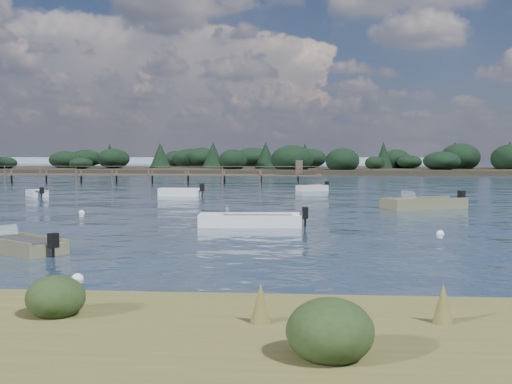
# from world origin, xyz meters

# --- Properties ---
(ground) EXTENTS (400.00, 400.00, 0.00)m
(ground) POSITION_xyz_m (0.00, 60.00, 0.00)
(ground) COLOR #162434
(ground) RESTS_ON ground
(shore_lip) EXTENTS (160.00, 0.60, 0.30)m
(shore_lip) POSITION_xyz_m (0.00, -12.20, 0.00)
(shore_lip) COLOR black
(shore_lip) RESTS_ON ground
(dinghy_mid_white_a) EXTENTS (5.05, 2.07, 1.17)m
(dinghy_mid_white_a) POSITION_xyz_m (2.26, 4.13, 0.15)
(dinghy_mid_white_a) COLOR silver
(dinghy_mid_white_a) RESTS_ON ground
(tender_far_grey_b) EXTENTS (3.06, 2.47, 1.09)m
(tender_far_grey_b) POSITION_xyz_m (5.37, 33.29, 0.15)
(tender_far_grey_b) COLOR #B0B5B7
(tender_far_grey_b) RESTS_ON ground
(tender_far_white) EXTENTS (3.67, 1.58, 1.24)m
(tender_far_white) POSITION_xyz_m (-5.25, 25.43, 0.18)
(tender_far_white) COLOR silver
(tender_far_white) RESTS_ON ground
(dinghy_near_olive) EXTENTS (4.06, 3.44, 1.03)m
(dinghy_near_olive) POSITION_xyz_m (-4.93, -4.13, 0.14)
(dinghy_near_olive) COLOR #6C6848
(dinghy_near_olive) RESTS_ON ground
(tender_far_grey) EXTENTS (2.59, 2.94, 1.01)m
(tender_far_grey) POSITION_xyz_m (-16.36, 23.91, 0.14)
(tender_far_grey) COLOR #B0B5B7
(tender_far_grey) RESTS_ON ground
(dinghy_mid_white_b) EXTENTS (5.47, 3.95, 1.37)m
(dinghy_mid_white_b) POSITION_xyz_m (12.01, 14.76, 0.18)
(dinghy_mid_white_b) COLOR #6C6848
(dinghy_mid_white_b) RESTS_ON ground
(buoy_a) EXTENTS (0.32, 0.32, 0.32)m
(buoy_a) POSITION_xyz_m (-1.09, -8.85, 0.00)
(buoy_a) COLOR silver
(buoy_a) RESTS_ON ground
(buoy_b) EXTENTS (0.32, 0.32, 0.32)m
(buoy_b) POSITION_xyz_m (10.37, 1.74, 0.00)
(buoy_b) COLOR silver
(buoy_b) RESTS_ON ground
(buoy_c) EXTENTS (0.32, 0.32, 0.32)m
(buoy_c) POSITION_xyz_m (-7.78, 10.10, 0.00)
(buoy_c) COLOR silver
(buoy_c) RESTS_ON ground
(jetty) EXTENTS (64.50, 3.20, 3.40)m
(jetty) POSITION_xyz_m (-21.74, 47.99, 0.98)
(jetty) COLOR #473B34
(jetty) RESTS_ON ground
(far_headland) EXTENTS (190.00, 40.00, 5.80)m
(far_headland) POSITION_xyz_m (25.00, 100.00, 1.96)
(far_headland) COLOR black
(far_headland) RESTS_ON ground
(distant_haze) EXTENTS (280.00, 20.00, 2.40)m
(distant_haze) POSITION_xyz_m (-90.00, 230.00, 0.00)
(distant_haze) COLOR #8594A4
(distant_haze) RESTS_ON ground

